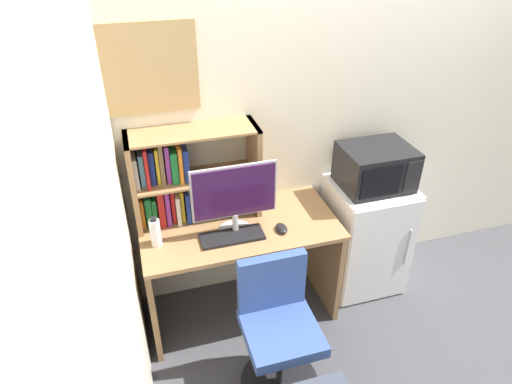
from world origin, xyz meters
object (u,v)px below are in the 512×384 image
at_px(hutch_bookshelf, 177,177).
at_px(mini_fridge, 365,235).
at_px(water_bottle, 155,232).
at_px(microwave, 376,167).
at_px(monitor, 234,197).
at_px(computer_mouse, 282,228).
at_px(desk_chair, 278,335).
at_px(keyboard, 232,237).
at_px(wall_corkboard, 134,70).

bearing_deg(hutch_bookshelf, mini_fridge, -6.35).
distance_m(water_bottle, microwave, 1.50).
height_order(monitor, computer_mouse, monitor).
xyz_separation_m(computer_mouse, water_bottle, (-0.76, 0.08, 0.07)).
relative_size(computer_mouse, mini_fridge, 0.13).
xyz_separation_m(water_bottle, desk_chair, (0.59, -0.56, -0.46)).
bearing_deg(microwave, monitor, -173.48).
xyz_separation_m(keyboard, desk_chair, (0.14, -0.49, -0.38)).
bearing_deg(monitor, mini_fridge, 6.35).
bearing_deg(desk_chair, wall_corkboard, 121.96).
bearing_deg(mini_fridge, microwave, 89.93).
bearing_deg(hutch_bookshelf, microwave, -6.22).
bearing_deg(wall_corkboard, hutch_bookshelf, -33.64).
distance_m(keyboard, computer_mouse, 0.32).
bearing_deg(water_bottle, keyboard, -8.25).
bearing_deg(water_bottle, hutch_bookshelf, 53.81).
relative_size(desk_chair, wall_corkboard, 1.22).
bearing_deg(water_bottle, mini_fridge, 3.89).
distance_m(mini_fridge, desk_chair, 1.12).
relative_size(keyboard, desk_chair, 0.45).
relative_size(hutch_bookshelf, wall_corkboard, 1.11).
relative_size(hutch_bookshelf, computer_mouse, 7.25).
height_order(mini_fridge, microwave, microwave).
relative_size(keyboard, mini_fridge, 0.45).
height_order(computer_mouse, water_bottle, water_bottle).
height_order(desk_chair, wall_corkboard, wall_corkboard).
relative_size(monitor, wall_corkboard, 0.73).
bearing_deg(keyboard, monitor, 56.93).
relative_size(computer_mouse, wall_corkboard, 0.15).
bearing_deg(monitor, wall_corkboard, 141.83).
relative_size(microwave, wall_corkboard, 0.65).
height_order(keyboard, microwave, microwave).
distance_m(hutch_bookshelf, wall_corkboard, 0.68).
xyz_separation_m(hutch_bookshelf, mini_fridge, (1.31, -0.15, -0.63)).
distance_m(hutch_bookshelf, mini_fridge, 1.46).
bearing_deg(keyboard, mini_fridge, 9.08).
height_order(keyboard, computer_mouse, computer_mouse).
bearing_deg(hutch_bookshelf, computer_mouse, -29.40).
distance_m(hutch_bookshelf, water_bottle, 0.37).
height_order(hutch_bookshelf, monitor, hutch_bookshelf).
bearing_deg(keyboard, water_bottle, 171.75).
distance_m(water_bottle, wall_corkboard, 0.93).
height_order(keyboard, wall_corkboard, wall_corkboard).
bearing_deg(computer_mouse, water_bottle, 173.93).
xyz_separation_m(hutch_bookshelf, microwave, (1.31, -0.14, -0.06)).
relative_size(water_bottle, mini_fridge, 0.23).
bearing_deg(computer_mouse, microwave, 14.34).
xyz_separation_m(computer_mouse, mini_fridge, (0.73, 0.18, -0.35)).
xyz_separation_m(monitor, computer_mouse, (0.28, -0.07, -0.24)).
xyz_separation_m(keyboard, mini_fridge, (1.04, 0.17, -0.34)).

